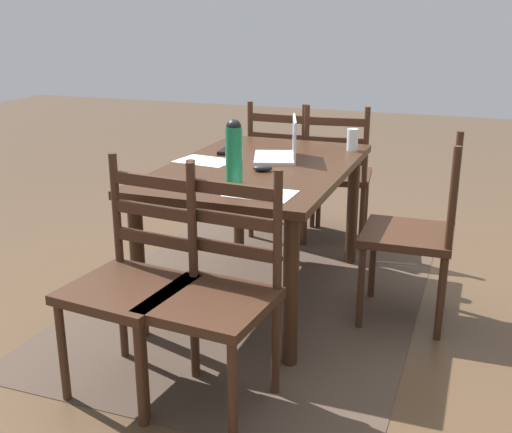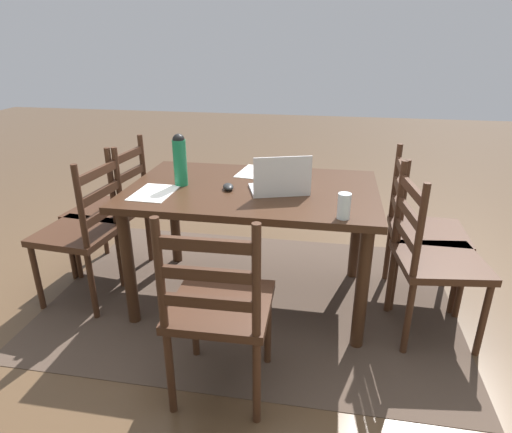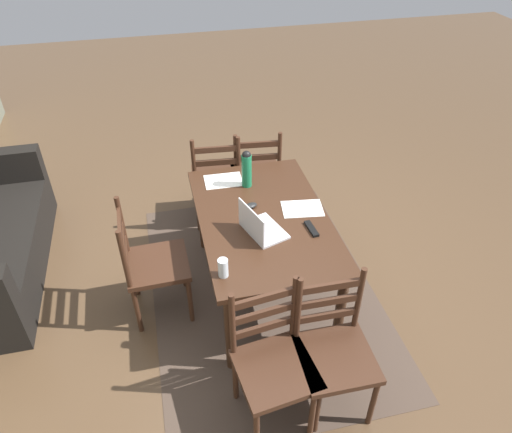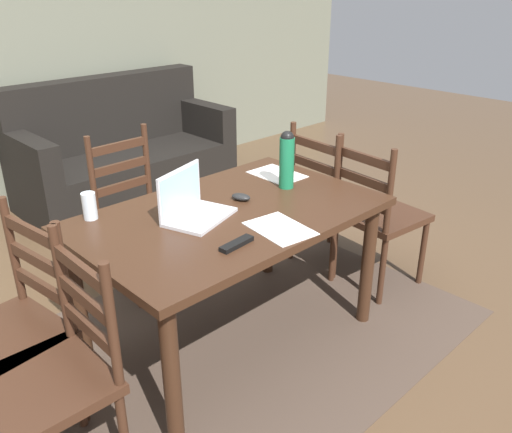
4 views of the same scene
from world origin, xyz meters
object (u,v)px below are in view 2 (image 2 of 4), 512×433
object	(u,v)px
laptop	(280,183)
tv_remote	(294,173)
chair_left_far	(433,259)
dining_table	(253,203)
chair_right_far	(84,232)
chair_left_near	(421,231)
drinking_glass	(344,206)
computer_mouse	(228,187)
chair_right_near	(112,210)
chair_far_head	(219,309)
water_bottle	(180,159)

from	to	relation	value
laptop	tv_remote	xyz separation A→B (m)	(-0.05, -0.36, -0.05)
chair_left_far	laptop	world-z (taller)	laptop
dining_table	chair_right_far	distance (m)	1.05
chair_left_near	drinking_glass	size ratio (longest dim) A/B	7.48
computer_mouse	chair_left_far	bearing A→B (deg)	153.39
chair_right_near	tv_remote	size ratio (longest dim) A/B	5.59
chair_right_near	computer_mouse	distance (m)	0.96
chair_left_far	drinking_glass	xyz separation A→B (m)	(0.49, 0.19, 0.35)
laptop	drinking_glass	xyz separation A→B (m)	(-0.35, 0.31, 0.01)
chair_left_near	laptop	bearing A→B (deg)	17.13
dining_table	chair_left_far	distance (m)	1.05
laptop	chair_far_head	bearing A→B (deg)	77.25
dining_table	drinking_glass	size ratio (longest dim) A/B	11.40
chair_left_near	chair_far_head	distance (m)	1.43
chair_right_near	chair_far_head	world-z (taller)	same
chair_far_head	water_bottle	size ratio (longest dim) A/B	3.11
chair_right_near	tv_remote	bearing A→B (deg)	-174.92
tv_remote	chair_far_head	bearing A→B (deg)	-16.20
chair_far_head	water_bottle	distance (m)	1.01
laptop	tv_remote	bearing A→B (deg)	-97.30
chair_right_far	laptop	size ratio (longest dim) A/B	2.55
chair_left_far	computer_mouse	bearing A→B (deg)	-6.22
chair_right_far	chair_right_near	xyz separation A→B (m)	(0.00, -0.37, 0.00)
computer_mouse	drinking_glass	bearing A→B (deg)	133.44
chair_right_far	water_bottle	world-z (taller)	water_bottle
chair_far_head	dining_table	bearing A→B (deg)	-89.93
drinking_glass	chair_left_far	bearing A→B (deg)	-158.57
dining_table	chair_left_far	size ratio (longest dim) A/B	1.52
drinking_glass	computer_mouse	size ratio (longest dim) A/B	1.27
dining_table	chair_left_far	world-z (taller)	chair_left_far
computer_mouse	tv_remote	size ratio (longest dim) A/B	0.59
laptop	tv_remote	world-z (taller)	laptop
chair_left_near	laptop	world-z (taller)	laptop
chair_left_near	computer_mouse	xyz separation A→B (m)	(1.14, 0.25, 0.30)
chair_left_far	laptop	bearing A→B (deg)	-7.66
chair_left_near	water_bottle	size ratio (longest dim) A/B	3.11
tv_remote	dining_table	bearing A→B (deg)	-42.33
dining_table	chair_right_far	size ratio (longest dim) A/B	1.52
chair_right_far	chair_right_near	distance (m)	0.37
chair_right_far	drinking_glass	world-z (taller)	chair_right_far
chair_left_far	chair_right_near	world-z (taller)	same
chair_left_far	laptop	xyz separation A→B (m)	(0.84, -0.11, 0.34)
chair_right_near	water_bottle	size ratio (longest dim) A/B	3.11
chair_right_far	chair_left_far	xyz separation A→B (m)	(-2.03, 0.00, 0.00)
chair_right_near	tv_remote	world-z (taller)	chair_right_near
laptop	computer_mouse	world-z (taller)	laptop
chair_far_head	computer_mouse	world-z (taller)	chair_far_head
chair_left_far	chair_right_near	bearing A→B (deg)	-10.27
chair_right_far	laptop	world-z (taller)	laptop
water_bottle	drinking_glass	xyz separation A→B (m)	(-0.94, 0.35, -0.10)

